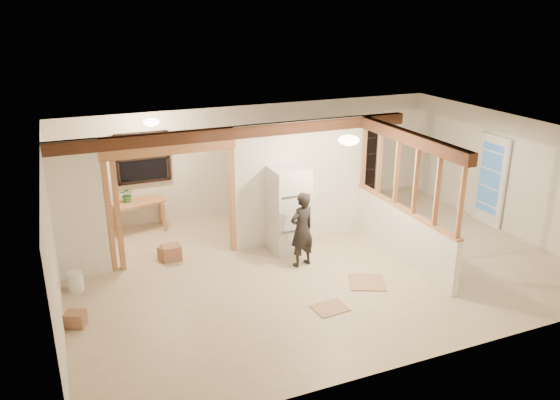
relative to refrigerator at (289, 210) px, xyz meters
name	(u,v)px	position (x,y,z in m)	size (l,w,h in m)	color
floor	(316,264)	(0.22, -0.80, -0.85)	(9.00, 6.50, 0.01)	beige
ceiling	(319,134)	(0.22, -0.80, 1.66)	(9.00, 6.50, 0.01)	white
wall_back	(256,158)	(0.22, 2.45, 0.41)	(9.00, 0.01, 2.50)	white
wall_front	(429,280)	(0.22, -4.05, 0.41)	(9.00, 0.01, 2.50)	white
wall_left	(52,240)	(-4.28, -0.80, 0.41)	(0.01, 6.50, 2.50)	white
wall_right	(509,174)	(4.72, -0.80, 0.41)	(0.01, 6.50, 2.50)	white
partition_left_stub	(78,210)	(-3.83, 0.40, 0.41)	(0.90, 0.12, 2.50)	white
partition_center	(300,182)	(0.42, 0.40, 0.41)	(2.80, 0.12, 2.50)	white
doorway_frame	(173,206)	(-2.18, 0.40, 0.26)	(2.46, 0.14, 2.20)	#B77A4D
header_beam_back	(243,132)	(-0.78, 0.40, 1.54)	(7.00, 0.18, 0.22)	#4E2B1A
header_beam_right	(409,138)	(1.82, -1.20, 1.54)	(0.18, 3.30, 0.22)	#4E2B1A
pony_wall	(401,234)	(1.82, -1.20, -0.34)	(0.12, 3.20, 1.00)	white
stud_partition	(406,176)	(1.82, -1.20, 0.82)	(0.14, 3.20, 1.32)	#B77A4D
window_back	(143,158)	(-2.38, 2.37, 0.71)	(1.12, 0.10, 1.10)	black
french_door	(491,180)	(4.64, -0.40, 0.16)	(0.12, 0.86, 2.00)	white
ceiling_dome_main	(349,140)	(0.52, -1.30, 1.64)	(0.36, 0.36, 0.16)	#FFEABF
ceiling_dome_util	(151,122)	(-2.28, 1.50, 1.64)	(0.32, 0.32, 0.14)	#FFEABF
hanging_bulb	(186,143)	(-1.78, 0.80, 1.34)	(0.07, 0.07, 0.07)	#FFD88C
refrigerator	(289,210)	(0.00, 0.00, 0.00)	(0.70, 0.68, 1.69)	white
woman	(302,229)	(-0.06, -0.73, -0.12)	(0.53, 0.35, 1.44)	#2A2828
work_table	(139,216)	(-2.59, 2.12, -0.51)	(1.07, 0.53, 0.67)	#B77A4D
potted_plant	(127,194)	(-2.80, 2.16, 0.00)	(0.30, 0.26, 0.34)	#2D5F22
shop_vac	(100,229)	(-3.44, 1.85, -0.56)	(0.43, 0.43, 0.56)	#9F1508
bookshelf	(357,163)	(2.82, 2.23, 0.05)	(0.90, 0.30, 1.80)	black
bucket	(76,281)	(-4.03, -0.13, -0.68)	(0.26, 0.26, 0.33)	white
box_util_a	(172,252)	(-2.27, 0.42, -0.69)	(0.35, 0.30, 0.30)	#936447
box_util_b	(167,253)	(-2.34, 0.46, -0.71)	(0.28, 0.28, 0.26)	#936447
box_front	(75,319)	(-4.11, -1.31, -0.73)	(0.29, 0.24, 0.24)	#936447
floor_panel_near	(367,282)	(0.72, -1.82, -0.83)	(0.62, 0.62, 0.02)	tan
floor_panel_far	(330,308)	(-0.29, -2.35, -0.84)	(0.54, 0.43, 0.02)	tan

